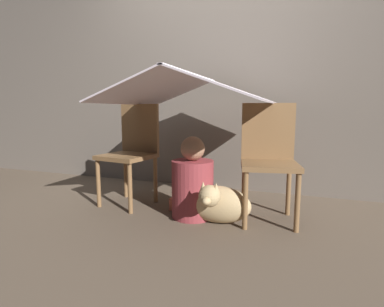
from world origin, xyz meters
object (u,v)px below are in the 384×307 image
Objects in this scene: person_front at (193,184)px; dog at (216,203)px; chair_left at (132,149)px; chair_right at (269,156)px.

dog is at bearing -20.20° from person_front.
person_front is (0.63, -0.16, -0.22)m from chair_left.
person_front is (-0.54, -0.16, -0.22)m from chair_right.
dog is (-0.34, -0.24, -0.33)m from chair_right.
chair_left is at bearing 168.01° from chair_right.
chair_left is 1.73× the size of dog.
person_front is at bearing -6.30° from chair_left.
person_front is 1.24× the size of dog.
chair_left is at bearing 165.33° from person_front.
dog is (0.21, -0.08, -0.11)m from person_front.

